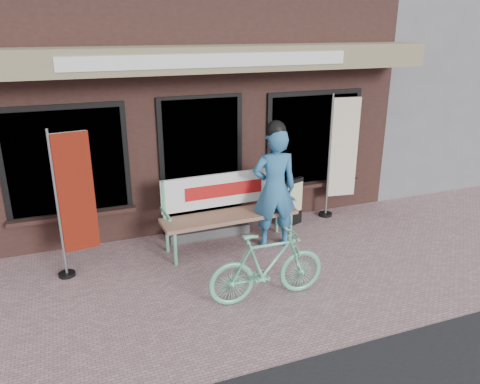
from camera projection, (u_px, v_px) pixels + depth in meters
name	position (u px, v px, depth m)	size (l,w,h in m)	color
ground	(247.00, 287.00, 6.05)	(70.00, 70.00, 0.00)	#A78085
storefront	(157.00, 36.00, 9.41)	(7.00, 6.77, 6.00)	black
neighbor_right_near	(461.00, 40.00, 12.80)	(10.00, 7.00, 5.60)	slate
bench	(227.00, 205.00, 7.01)	(2.06, 0.59, 1.11)	#68CB9F
person	(274.00, 186.00, 6.90)	(0.73, 0.55, 1.93)	teal
bicycle	(267.00, 266.00, 5.65)	(0.42, 1.49, 0.90)	#68CB9F
nobori_red	(74.00, 201.00, 6.06)	(0.60, 0.25, 2.02)	gray
nobori_cream	(341.00, 154.00, 7.99)	(0.64, 0.26, 2.15)	gray
menu_stand	(293.00, 202.00, 7.78)	(0.41, 0.21, 0.82)	black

